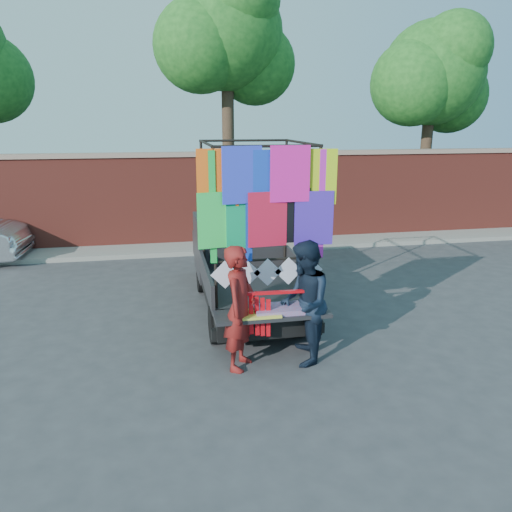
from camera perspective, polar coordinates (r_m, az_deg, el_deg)
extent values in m
plane|color=#38383A|center=(7.94, -1.94, -10.62)|extent=(90.00, 90.00, 0.00)
cube|color=maroon|center=(14.27, -6.44, 6.28)|extent=(30.00, 0.35, 2.50)
cube|color=gray|center=(14.13, -6.59, 11.50)|extent=(30.00, 0.45, 0.12)
cube|color=gray|center=(13.83, -6.05, 0.96)|extent=(30.00, 1.20, 0.12)
cylinder|color=#38281C|center=(15.41, -3.18, 12.55)|extent=(0.36, 0.36, 5.46)
sphere|color=#175119|center=(15.58, -3.37, 24.09)|extent=(3.20, 3.20, 3.20)
sphere|color=#175119|center=(16.02, -0.10, 21.06)|extent=(2.40, 2.40, 2.40)
sphere|color=#175119|center=(15.14, -6.43, 22.79)|extent=(2.60, 2.60, 2.60)
cylinder|color=#38281C|center=(17.55, 18.76, 10.63)|extent=(0.36, 0.36, 4.55)
sphere|color=#175119|center=(17.56, 19.53, 19.09)|extent=(3.20, 3.20, 3.20)
sphere|color=#175119|center=(18.32, 21.23, 16.71)|extent=(2.40, 2.40, 2.40)
sphere|color=#175119|center=(16.90, 17.48, 18.33)|extent=(2.60, 2.60, 2.60)
sphere|color=#175119|center=(17.26, 21.71, 21.16)|extent=(2.20, 2.20, 2.20)
cylinder|color=black|center=(10.43, -6.15, -2.41)|extent=(0.21, 0.62, 0.62)
cylinder|color=black|center=(8.07, -4.58, -7.80)|extent=(0.21, 0.62, 0.62)
cylinder|color=black|center=(10.64, 1.71, -1.97)|extent=(0.21, 0.62, 0.62)
cylinder|color=black|center=(8.34, 5.52, -7.04)|extent=(0.21, 0.62, 0.62)
cube|color=black|center=(9.23, -0.94, -3.66)|extent=(1.59, 3.93, 0.28)
cube|color=black|center=(8.49, -0.12, -3.50)|extent=(1.68, 2.15, 0.09)
cube|color=black|center=(8.32, -5.71, -2.49)|extent=(0.06, 2.15, 0.42)
cube|color=black|center=(8.61, 5.27, -1.86)|extent=(0.06, 2.15, 0.42)
cube|color=black|center=(9.43, -1.33, -0.28)|extent=(1.68, 0.06, 0.42)
cube|color=black|center=(10.28, -2.18, 1.31)|extent=(1.68, 1.50, 1.17)
cube|color=#8C9EAD|center=(9.79, -1.82, 2.85)|extent=(1.50, 0.06, 0.51)
cube|color=#8C9EAD|center=(10.92, -2.75, 3.14)|extent=(1.50, 0.09, 0.66)
cube|color=black|center=(11.33, -2.96, 1.40)|extent=(1.64, 0.84, 0.51)
cube|color=black|center=(7.28, 1.82, -6.63)|extent=(1.68, 0.51, 0.06)
cube|color=black|center=(7.62, 1.44, -8.52)|extent=(1.73, 0.14, 0.17)
cylinder|color=black|center=(7.12, -4.73, 2.90)|extent=(0.05, 0.05, 2.34)
cylinder|color=black|center=(9.04, -6.11, 5.53)|extent=(0.05, 0.05, 2.34)
cylinder|color=black|center=(7.44, 7.13, 3.37)|extent=(0.05, 0.05, 2.34)
cylinder|color=black|center=(9.29, 3.40, 5.85)|extent=(0.05, 0.05, 2.34)
cylinder|color=black|center=(7.08, 1.39, 12.44)|extent=(1.59, 0.04, 0.04)
cylinder|color=black|center=(9.01, -1.34, 13.06)|extent=(1.59, 0.04, 0.04)
cylinder|color=black|center=(7.94, -5.72, 12.69)|extent=(0.04, 2.01, 0.04)
cylinder|color=black|center=(8.22, 5.26, 12.79)|extent=(0.04, 2.01, 0.04)
cylinder|color=black|center=(7.35, 1.31, -0.41)|extent=(1.59, 0.04, 0.04)
cube|color=#FF6015|center=(6.98, -4.30, 8.90)|extent=(0.58, 0.01, 0.80)
cube|color=#3445FA|center=(7.00, -1.38, 8.95)|extent=(0.58, 0.01, 0.80)
cube|color=blue|center=(7.10, 1.40, 9.04)|extent=(0.58, 0.01, 0.80)
cube|color=#FD1CA2|center=(7.15, 4.25, 9.05)|extent=(0.58, 0.01, 0.80)
cube|color=#B7DB17|center=(7.28, 6.87, 9.09)|extent=(0.58, 0.01, 0.80)
cube|color=#2AEE55|center=(7.04, -4.17, 3.94)|extent=(0.58, 0.01, 0.80)
cube|color=#0BA661|center=(7.13, -1.40, 4.12)|extent=(0.58, 0.01, 0.80)
cube|color=red|center=(7.16, 1.43, 4.16)|extent=(0.58, 0.01, 0.80)
cube|color=black|center=(7.27, 4.08, 4.31)|extent=(0.58, 0.01, 0.80)
cube|color=#4826BF|center=(7.34, 6.81, 4.34)|extent=(0.58, 0.01, 0.80)
cube|color=green|center=(7.02, -4.98, 5.44)|extent=(0.09, 0.01, 1.59)
cube|color=#DF25C6|center=(7.35, 7.51, 5.82)|extent=(0.09, 0.01, 1.59)
cube|color=blue|center=(7.09, -0.82, 5.59)|extent=(0.09, 0.01, 1.59)
cube|color=white|center=(7.28, -3.56, -2.14)|extent=(0.42, 0.01, 0.42)
cube|color=white|center=(7.32, -1.09, -2.01)|extent=(0.42, 0.01, 0.42)
cube|color=white|center=(7.38, 1.34, -1.87)|extent=(0.42, 0.01, 0.42)
cube|color=white|center=(7.45, 3.74, -1.73)|extent=(0.42, 0.01, 0.42)
cube|color=white|center=(7.53, 6.08, -1.59)|extent=(0.42, 0.01, 0.42)
cube|color=#ED344C|center=(7.28, 2.55, -6.10)|extent=(0.70, 0.42, 0.07)
cube|color=#D8D344|center=(7.16, 0.10, -6.62)|extent=(0.66, 0.37, 0.04)
imported|color=maroon|center=(7.07, -1.85, -5.96)|extent=(0.69, 0.79, 1.81)
imported|color=black|center=(7.25, 5.51, -5.39)|extent=(0.87, 1.02, 1.83)
cube|color=red|center=(7.08, 1.89, -4.20)|extent=(0.99, 0.09, 0.04)
cube|color=red|center=(7.11, -0.55, -6.78)|extent=(0.06, 0.02, 0.57)
cube|color=red|center=(7.14, 0.11, -6.88)|extent=(0.06, 0.02, 0.57)
cube|color=red|center=(7.16, 0.76, -6.98)|extent=(0.06, 0.02, 0.57)
cube|color=red|center=(7.18, 1.42, -7.08)|extent=(0.06, 0.02, 0.57)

